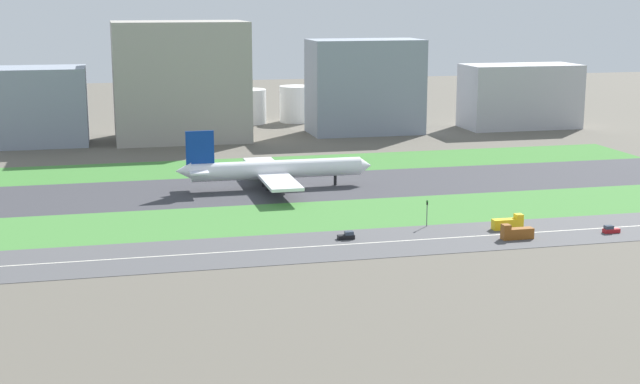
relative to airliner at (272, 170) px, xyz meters
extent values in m
plane|color=#5B564C|center=(11.16, 0.00, -6.23)|extent=(800.00, 800.00, 0.00)
cube|color=#38383D|center=(11.16, 0.00, -6.18)|extent=(280.00, 46.00, 0.10)
cube|color=#3D7A33|center=(11.16, 41.00, -6.18)|extent=(280.00, 36.00, 0.10)
cube|color=#427F38|center=(11.16, -41.00, -6.18)|extent=(280.00, 36.00, 0.10)
cube|color=#4C4C4F|center=(11.16, -73.00, -6.18)|extent=(280.00, 28.00, 0.10)
cube|color=silver|center=(11.16, -73.00, -6.13)|extent=(266.00, 0.50, 0.01)
cylinder|color=white|center=(1.68, 0.00, 0.07)|extent=(56.00, 6.00, 6.00)
cone|color=white|center=(31.68, 0.00, 0.07)|extent=(4.00, 5.70, 5.70)
cone|color=white|center=(-28.82, 0.00, 0.87)|extent=(5.00, 5.40, 5.40)
cube|color=navy|center=(-23.32, 0.00, 8.07)|extent=(9.00, 0.80, 11.00)
cube|color=white|center=(-24.32, 0.00, 1.07)|extent=(6.00, 16.00, 0.60)
cube|color=white|center=(-0.32, 15.00, -1.13)|extent=(10.00, 26.00, 1.00)
cylinder|color=gray|center=(0.68, 9.00, -3.33)|extent=(5.00, 3.20, 3.20)
cube|color=white|center=(-0.32, -15.00, -1.13)|extent=(10.00, 26.00, 1.00)
cylinder|color=gray|center=(0.68, -9.00, -3.33)|extent=(5.00, 3.20, 3.20)
cylinder|color=black|center=(21.28, 0.00, -4.53)|extent=(1.00, 1.00, 3.20)
cylinder|color=black|center=(-2.32, 3.50, -4.53)|extent=(1.00, 1.00, 3.20)
cylinder|color=black|center=(-2.32, -3.50, -4.53)|extent=(1.00, 1.00, 3.20)
cube|color=brown|center=(49.97, -78.00, -4.73)|extent=(8.40, 2.50, 2.80)
cube|color=brown|center=(46.77, -78.00, -2.73)|extent=(2.00, 2.30, 1.20)
cube|color=black|center=(6.77, -68.00, -5.58)|extent=(4.40, 1.80, 1.10)
cube|color=#333D4C|center=(7.57, -68.00, -4.58)|extent=(2.20, 1.66, 0.90)
cube|color=yellow|center=(51.83, -68.00, -4.73)|extent=(8.40, 2.50, 2.80)
cube|color=yellow|center=(55.03, -68.00, -2.73)|extent=(2.00, 2.30, 1.20)
cube|color=#B2191E|center=(77.08, -78.00, -5.58)|extent=(4.40, 1.80, 1.10)
cube|color=#333D4C|center=(76.28, -78.00, -4.58)|extent=(2.20, 1.66, 0.90)
cylinder|color=#4C4C51|center=(31.74, -60.00, -3.13)|extent=(0.24, 0.24, 6.00)
cube|color=black|center=(31.74, -60.00, 0.47)|extent=(0.36, 0.36, 1.20)
sphere|color=#19D826|center=(31.74, -60.20, 0.77)|extent=(0.24, 0.24, 0.24)
cube|color=gray|center=(-78.84, 114.00, 10.06)|extent=(39.22, 30.55, 32.59)
cube|color=#9E998E|center=(-19.35, 114.00, 19.42)|extent=(57.25, 39.62, 51.31)
cube|color=gray|center=(64.39, 114.00, 15.12)|extent=(50.95, 26.45, 42.71)
cube|color=#B2B2B7|center=(141.70, 114.00, 8.85)|extent=(54.55, 25.57, 30.17)
cylinder|color=silver|center=(16.80, 159.00, 2.20)|extent=(18.93, 18.93, 16.86)
cylinder|color=silver|center=(41.88, 159.00, 2.75)|extent=(17.03, 17.03, 17.96)
camera|label=1|loc=(-52.83, -288.76, 55.06)|focal=51.33mm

